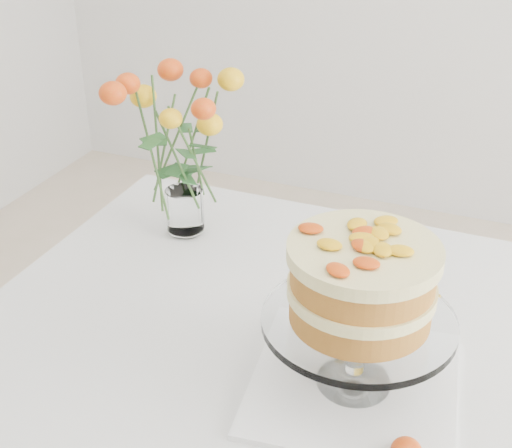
{
  "coord_description": "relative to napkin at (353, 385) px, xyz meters",
  "views": [
    {
      "loc": [
        0.16,
        -0.93,
        1.51
      ],
      "look_at": [
        -0.25,
        0.07,
        0.91
      ],
      "focal_mm": 50.0,
      "sensor_mm": 36.0,
      "label": 1
    }
  ],
  "objects": [
    {
      "name": "napkin",
      "position": [
        0.0,
        0.0,
        0.0
      ],
      "size": [
        0.34,
        0.34,
        0.01
      ],
      "primitive_type": "cube",
      "rotation": [
        0.0,
        0.0,
        0.13
      ],
      "color": "white",
      "rests_on": "table"
    },
    {
      "name": "cake_stand",
      "position": [
        0.0,
        -0.0,
        0.18
      ],
      "size": [
        0.29,
        0.29,
        0.26
      ],
      "rotation": [
        0.0,
        0.0,
        0.15
      ],
      "color": "white",
      "rests_on": "napkin"
    },
    {
      "name": "table",
      "position": [
        0.02,
        0.1,
        -0.09
      ],
      "size": [
        1.43,
        0.93,
        0.76
      ],
      "color": "tan",
      "rests_on": "ground"
    },
    {
      "name": "stray_petal_a",
      "position": [
        -0.1,
        -0.0,
        -0.0
      ],
      "size": [
        0.03,
        0.02,
        0.0
      ],
      "primitive_type": "ellipsoid",
      "color": "#EBA70E",
      "rests_on": "table"
    },
    {
      "name": "rose_vase",
      "position": [
        -0.46,
        0.33,
        0.23
      ],
      "size": [
        0.26,
        0.26,
        0.4
      ],
      "rotation": [
        0.0,
        0.0,
        0.02
      ],
      "color": "white",
      "rests_on": "table"
    },
    {
      "name": "loose_rose_near",
      "position": [
        -0.04,
        0.08,
        0.02
      ],
      "size": [
        0.09,
        0.05,
        0.04
      ],
      "rotation": [
        0.0,
        0.0,
        -0.34
      ],
      "color": "yellow",
      "rests_on": "table"
    },
    {
      "name": "stray_petal_c",
      "position": [
        0.04,
        -0.08,
        -0.0
      ],
      "size": [
        0.03,
        0.02,
        0.0
      ],
      "primitive_type": "ellipsoid",
      "color": "#EBA70E",
      "rests_on": "table"
    },
    {
      "name": "stray_petal_b",
      "position": [
        0.0,
        -0.04,
        -0.0
      ],
      "size": [
        0.03,
        0.02,
        0.0
      ],
      "primitive_type": "ellipsoid",
      "color": "#EBA70E",
      "rests_on": "table"
    }
  ]
}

